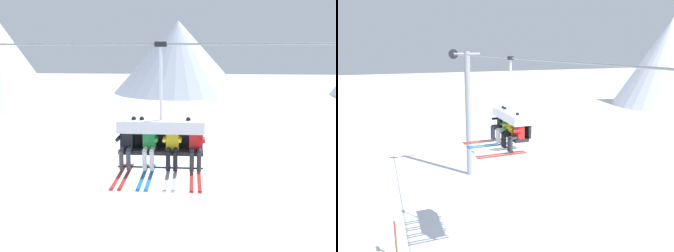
{
  "view_description": "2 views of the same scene",
  "coord_description": "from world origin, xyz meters",
  "views": [
    {
      "loc": [
        0.78,
        -8.69,
        7.37
      ],
      "look_at": [
        0.21,
        -0.8,
        5.56
      ],
      "focal_mm": 35.0,
      "sensor_mm": 36.0,
      "label": 1
    },
    {
      "loc": [
        10.42,
        -5.02,
        7.84
      ],
      "look_at": [
        -0.15,
        -0.89,
        5.15
      ],
      "focal_mm": 35.0,
      "sensor_mm": 36.0,
      "label": 2
    }
  ],
  "objects": [
    {
      "name": "skier_black",
      "position": [
        -0.82,
        -0.94,
        5.15
      ],
      "size": [
        0.48,
        1.7,
        1.34
      ],
      "color": "black"
    },
    {
      "name": "lift_tower_near",
      "position": [
        -8.79,
        -0.02,
        4.07
      ],
      "size": [
        0.36,
        1.88,
        7.82
      ],
      "color": "gray",
      "rests_on": "ground_plane"
    },
    {
      "name": "ground_plane",
      "position": [
        0.0,
        0.0,
        0.0
      ],
      "size": [
        200.0,
        200.0,
        0.0
      ],
      "primitive_type": "plane",
      "color": "silver"
    },
    {
      "name": "lift_cable",
      "position": [
        0.83,
        -0.8,
        7.54
      ],
      "size": [
        21.24,
        0.05,
        0.05
      ],
      "color": "gray"
    },
    {
      "name": "mountain_peak_west",
      "position": [
        -24.21,
        32.65,
        5.97
      ],
      "size": [
        14.29,
        14.29,
        11.94
      ],
      "color": "white",
      "rests_on": "ground_plane"
    },
    {
      "name": "skier_yellow",
      "position": [
        0.33,
        -0.95,
        5.13
      ],
      "size": [
        0.46,
        1.7,
        1.23
      ],
      "color": "yellow"
    },
    {
      "name": "skier_red",
      "position": [
        0.9,
        -0.94,
        5.15
      ],
      "size": [
        0.48,
        1.7,
        1.34
      ],
      "color": "red"
    },
    {
      "name": "trail_sign",
      "position": [
        -1.32,
        -4.89,
        0.9
      ],
      "size": [
        0.36,
        0.08,
        1.6
      ],
      "color": "brown",
      "rests_on": "ground_plane"
    },
    {
      "name": "skier_green",
      "position": [
        -0.25,
        -0.94,
        5.15
      ],
      "size": [
        0.48,
        1.7,
        1.34
      ],
      "color": "#23843D"
    },
    {
      "name": "chairlift_chair",
      "position": [
        0.04,
        -0.73,
        5.44
      ],
      "size": [
        2.15,
        0.74,
        3.03
      ],
      "color": "#232328"
    }
  ]
}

